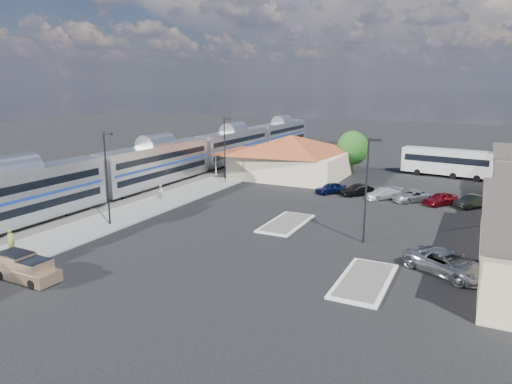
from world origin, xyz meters
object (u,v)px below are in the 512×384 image
at_px(station_depot, 290,156).
at_px(coach_bus, 447,161).
at_px(pickup_truck, 26,269).
at_px(suv, 447,263).

distance_m(station_depot, coach_bus, 23.06).
distance_m(station_depot, pickup_truck, 42.21).
height_order(station_depot, pickup_truck, station_depot).
xyz_separation_m(station_depot, pickup_truck, (-2.51, -42.07, -2.31)).
bearing_deg(station_depot, suv, -50.15).
distance_m(pickup_truck, coach_bus, 57.34).
relative_size(station_depot, suv, 3.00).
distance_m(pickup_truck, suv, 29.51).
relative_size(station_depot, pickup_truck, 3.62).
height_order(station_depot, suv, station_depot).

